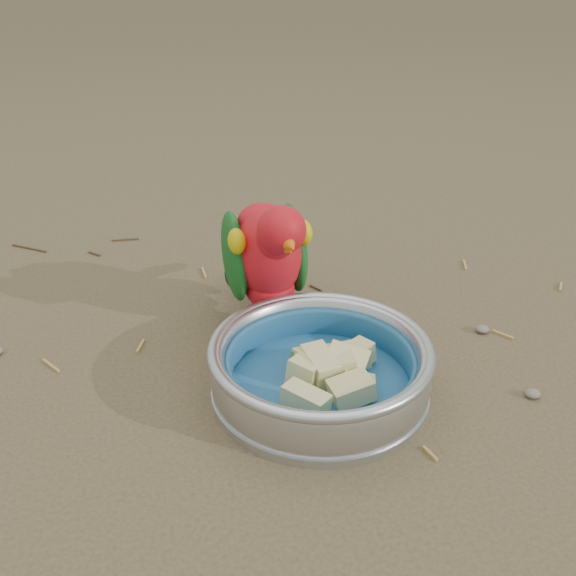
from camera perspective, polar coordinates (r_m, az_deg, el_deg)
name	(u,v)px	position (r m, az deg, el deg)	size (l,w,h in m)	color
ground	(266,388)	(0.70, -1.97, -8.83)	(60.00, 60.00, 0.00)	brown
food_bowl	(320,387)	(0.69, 2.83, -8.78)	(0.23, 0.23, 0.02)	#B2B2BA
bowl_wall	(320,363)	(0.67, 2.89, -6.72)	(0.23, 0.23, 0.04)	#B2B2BA
fruit_wedges	(320,369)	(0.67, 2.88, -7.21)	(0.14, 0.14, 0.03)	#D3C684
lory_parrot	(268,265)	(0.77, -1.79, 2.07)	(0.10, 0.21, 0.17)	red
ground_debris	(261,352)	(0.75, -2.43, -5.67)	(0.90, 0.80, 0.01)	#A98545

